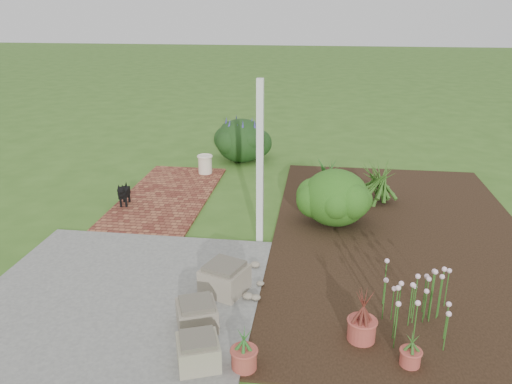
# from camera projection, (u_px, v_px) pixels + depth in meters

# --- Properties ---
(ground) EXTENTS (80.00, 80.00, 0.00)m
(ground) POSITION_uv_depth(u_px,v_px,m) (240.00, 243.00, 7.72)
(ground) COLOR #39611E
(ground) RESTS_ON ground
(concrete_patio) EXTENTS (3.50, 3.50, 0.04)m
(concrete_patio) POSITION_uv_depth(u_px,v_px,m) (118.00, 297.00, 6.24)
(concrete_patio) COLOR slate
(concrete_patio) RESTS_ON ground
(brick_path) EXTENTS (1.60, 3.50, 0.04)m
(brick_path) POSITION_uv_depth(u_px,v_px,m) (167.00, 196.00, 9.55)
(brick_path) COLOR maroon
(brick_path) RESTS_ON ground
(garden_bed) EXTENTS (4.00, 7.00, 0.03)m
(garden_bed) POSITION_uv_depth(u_px,v_px,m) (401.00, 237.00, 7.86)
(garden_bed) COLOR black
(garden_bed) RESTS_ON ground
(veranda_post) EXTENTS (0.10, 0.10, 2.50)m
(veranda_post) POSITION_uv_depth(u_px,v_px,m) (260.00, 164.00, 7.33)
(veranda_post) COLOR white
(veranda_post) RESTS_ON ground
(stone_trough_near) EXTENTS (0.53, 0.53, 0.28)m
(stone_trough_near) POSITION_uv_depth(u_px,v_px,m) (198.00, 353.00, 5.01)
(stone_trough_near) COLOR gray
(stone_trough_near) RESTS_ON concrete_patio
(stone_trough_mid) EXTENTS (0.56, 0.56, 0.29)m
(stone_trough_mid) POSITION_uv_depth(u_px,v_px,m) (197.00, 316.00, 5.58)
(stone_trough_mid) COLOR #716A58
(stone_trough_mid) RESTS_ON concrete_patio
(stone_trough_far) EXTENTS (0.65, 0.65, 0.33)m
(stone_trough_far) POSITION_uv_depth(u_px,v_px,m) (225.00, 280.00, 6.28)
(stone_trough_far) COLOR gray
(stone_trough_far) RESTS_ON concrete_patio
(black_dog) EXTENTS (0.18, 0.48, 0.41)m
(black_dog) POSITION_uv_depth(u_px,v_px,m) (124.00, 193.00, 8.96)
(black_dog) COLOR black
(black_dog) RESTS_ON brick_path
(cream_ceramic_urn) EXTENTS (0.32, 0.32, 0.39)m
(cream_ceramic_urn) POSITION_uv_depth(u_px,v_px,m) (205.00, 164.00, 10.72)
(cream_ceramic_urn) COLOR #F1E1C7
(cream_ceramic_urn) RESTS_ON brick_path
(evergreen_shrub) EXTENTS (1.40, 1.40, 0.94)m
(evergreen_shrub) POSITION_uv_depth(u_px,v_px,m) (336.00, 196.00, 8.21)
(evergreen_shrub) COLOR #0C430D
(evergreen_shrub) RESTS_ON garden_bed
(agapanthus_clump_back) EXTENTS (1.06, 1.06, 0.89)m
(agapanthus_clump_back) POSITION_uv_depth(u_px,v_px,m) (378.00, 179.00, 9.10)
(agapanthus_clump_back) COLOR #133D12
(agapanthus_clump_back) RESTS_ON garden_bed
(agapanthus_clump_front) EXTENTS (0.88, 0.88, 0.69)m
(agapanthus_clump_front) POSITION_uv_depth(u_px,v_px,m) (326.00, 171.00, 9.82)
(agapanthus_clump_front) COLOR #1B4414
(agapanthus_clump_front) RESTS_ON garden_bed
(pink_flower_patch) EXTENTS (1.26, 1.26, 0.67)m
(pink_flower_patch) POSITION_uv_depth(u_px,v_px,m) (418.00, 301.00, 5.55)
(pink_flower_patch) COLOR #113D0F
(pink_flower_patch) RESTS_ON garden_bed
(terracotta_pot_bronze) EXTENTS (0.32, 0.32, 0.25)m
(terracotta_pot_bronze) POSITION_uv_depth(u_px,v_px,m) (362.00, 330.00, 5.40)
(terracotta_pot_bronze) COLOR #AF463B
(terracotta_pot_bronze) RESTS_ON garden_bed
(terracotta_pot_small_left) EXTENTS (0.26, 0.26, 0.17)m
(terracotta_pot_small_left) POSITION_uv_depth(u_px,v_px,m) (410.00, 357.00, 5.03)
(terracotta_pot_small_left) COLOR #B0463B
(terracotta_pot_small_left) RESTS_ON garden_bed
(terracotta_pot_small_right) EXTENTS (0.27, 0.27, 0.22)m
(terracotta_pot_small_right) POSITION_uv_depth(u_px,v_px,m) (244.00, 359.00, 4.98)
(terracotta_pot_small_right) COLOR #A74538
(terracotta_pot_small_right) RESTS_ON garden_bed
(purple_flowering_bush) EXTENTS (1.33, 1.33, 1.01)m
(purple_flowering_bush) POSITION_uv_depth(u_px,v_px,m) (241.00, 139.00, 11.63)
(purple_flowering_bush) COLOR black
(purple_flowering_bush) RESTS_ON ground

